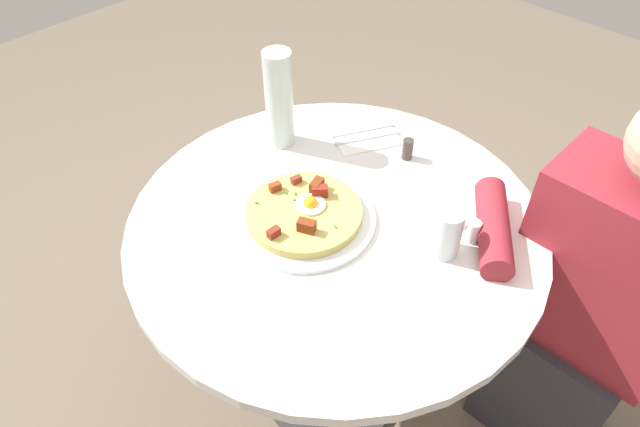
{
  "coord_description": "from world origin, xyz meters",
  "views": [
    {
      "loc": [
        0.61,
        -0.68,
        1.67
      ],
      "look_at": [
        -0.03,
        -0.03,
        0.77
      ],
      "focal_mm": 31.68,
      "sensor_mm": 36.0,
      "label": 1
    }
  ],
  "objects": [
    {
      "name": "ground_plane",
      "position": [
        0.0,
        0.0,
        0.0
      ],
      "size": [
        6.0,
        6.0,
        0.0
      ],
      "primitive_type": "plane",
      "color": "#6B5B4C"
    },
    {
      "name": "dining_table",
      "position": [
        0.0,
        0.0,
        0.57
      ],
      "size": [
        0.96,
        0.96,
        0.75
      ],
      "color": "silver",
      "rests_on": "ground_plane"
    },
    {
      "name": "person_seated",
      "position": [
        0.51,
        0.36,
        0.51
      ],
      "size": [
        0.52,
        0.43,
        1.14
      ],
      "color": "#2D2D33",
      "rests_on": "ground_plane"
    },
    {
      "name": "pizza_plate",
      "position": [
        -0.05,
        -0.05,
        0.76
      ],
      "size": [
        0.33,
        0.33,
        0.01
      ],
      "primitive_type": "cylinder",
      "color": "white",
      "rests_on": "dining_table"
    },
    {
      "name": "breakfast_pizza",
      "position": [
        -0.05,
        -0.05,
        0.77
      ],
      "size": [
        0.26,
        0.26,
        0.05
      ],
      "color": "tan",
      "rests_on": "pizza_plate"
    },
    {
      "name": "bread_plate",
      "position": [
        0.14,
        0.22,
        0.76
      ],
      "size": [
        0.18,
        0.18,
        0.01
      ],
      "primitive_type": "cylinder",
      "color": "white",
      "rests_on": "dining_table"
    },
    {
      "name": "napkin",
      "position": [
        -0.16,
        0.29,
        0.75
      ],
      "size": [
        0.2,
        0.22,
        0.0
      ],
      "primitive_type": "cube",
      "rotation": [
        0.0,
        0.0,
        1.08
      ],
      "color": "white",
      "rests_on": "dining_table"
    },
    {
      "name": "fork",
      "position": [
        -0.15,
        0.28,
        0.76
      ],
      "size": [
        0.1,
        0.16,
        0.0
      ],
      "primitive_type": "cube",
      "rotation": [
        0.0,
        0.0,
        1.08
      ],
      "color": "silver",
      "rests_on": "napkin"
    },
    {
      "name": "knife",
      "position": [
        -0.18,
        0.3,
        0.76
      ],
      "size": [
        0.1,
        0.16,
        0.0
      ],
      "primitive_type": "cube",
      "rotation": [
        0.0,
        0.0,
        1.08
      ],
      "color": "silver",
      "rests_on": "napkin"
    },
    {
      "name": "water_glass",
      "position": [
        0.23,
        0.09,
        0.81
      ],
      "size": [
        0.07,
        0.07,
        0.12
      ],
      "primitive_type": "cylinder",
      "color": "silver",
      "rests_on": "dining_table"
    },
    {
      "name": "water_bottle",
      "position": [
        -0.31,
        0.12,
        0.88
      ],
      "size": [
        0.07,
        0.07,
        0.26
      ],
      "primitive_type": "cylinder",
      "color": "silver",
      "rests_on": "dining_table"
    },
    {
      "name": "salt_shaker",
      "position": [
        0.26,
        0.16,
        0.78
      ],
      "size": [
        0.03,
        0.03,
        0.06
      ],
      "primitive_type": "cylinder",
      "color": "white",
      "rests_on": "dining_table"
    },
    {
      "name": "pepper_shaker",
      "position": [
        -0.02,
        0.29,
        0.78
      ],
      "size": [
        0.03,
        0.03,
        0.06
      ],
      "primitive_type": "cylinder",
      "color": "#3F3833",
      "rests_on": "dining_table"
    }
  ]
}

